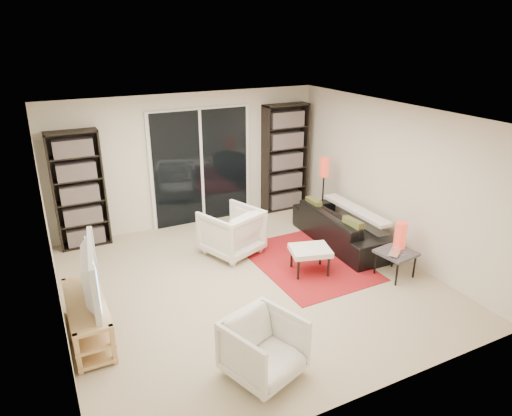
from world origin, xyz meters
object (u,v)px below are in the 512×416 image
object	(u,v)px
armchair_front	(264,348)
ottoman	(310,251)
tv_stand	(88,318)
side_table	(396,254)
armchair_back	(232,231)
bookshelf_right	(285,158)
bookshelf_left	(79,190)
floor_lamp	(324,175)
sofa	(342,227)

from	to	relation	value
armchair_front	ottoman	bearing A→B (deg)	25.89
tv_stand	side_table	size ratio (longest dim) A/B	2.35
armchair_front	side_table	size ratio (longest dim) A/B	1.31
armchair_back	armchair_front	size ratio (longest dim) A/B	1.14
armchair_back	bookshelf_right	bearing A→B (deg)	-163.28
bookshelf_right	tv_stand	bearing A→B (deg)	-147.70
bookshelf_left	armchair_front	bearing A→B (deg)	-72.97
bookshelf_right	floor_lamp	bearing A→B (deg)	-76.47
tv_stand	floor_lamp	world-z (taller)	floor_lamp
tv_stand	bookshelf_left	bearing A→B (deg)	83.45
side_table	armchair_front	bearing A→B (deg)	-159.97
armchair_front	side_table	distance (m)	2.85
floor_lamp	armchair_front	bearing A→B (deg)	-132.38
bookshelf_right	side_table	size ratio (longest dim) A/B	3.77
sofa	floor_lamp	world-z (taller)	floor_lamp
armchair_front	sofa	bearing A→B (deg)	20.97
bookshelf_right	armchair_front	world-z (taller)	bookshelf_right
armchair_back	ottoman	bearing A→B (deg)	104.38
side_table	bookshelf_left	bearing A→B (deg)	141.54
tv_stand	side_table	world-z (taller)	tv_stand
floor_lamp	armchair_back	bearing A→B (deg)	-169.51
side_table	floor_lamp	size ratio (longest dim) A/B	0.44
ottoman	floor_lamp	size ratio (longest dim) A/B	0.54
tv_stand	floor_lamp	size ratio (longest dim) A/B	1.04
bookshelf_right	floor_lamp	distance (m)	1.04
armchair_back	sofa	bearing A→B (deg)	143.95
side_table	ottoman	bearing A→B (deg)	148.46
ottoman	floor_lamp	distance (m)	2.00
sofa	armchair_back	xyz separation A→B (m)	(-1.83, 0.48, 0.09)
bookshelf_left	ottoman	bearing A→B (deg)	-40.73
tv_stand	armchair_front	size ratio (longest dim) A/B	1.79
armchair_back	floor_lamp	size ratio (longest dim) A/B	0.66
sofa	bookshelf_left	bearing A→B (deg)	66.40
tv_stand	armchair_back	xyz separation A→B (m)	(2.39, 1.25, 0.12)
bookshelf_left	armchair_front	world-z (taller)	bookshelf_left
bookshelf_right	ottoman	bearing A→B (deg)	-111.44
bookshelf_left	armchair_back	xyz separation A→B (m)	(2.09, -1.37, -0.59)
tv_stand	ottoman	distance (m)	3.18
bookshelf_left	ottoman	size ratio (longest dim) A/B	2.87
sofa	ottoman	bearing A→B (deg)	122.69
armchair_back	side_table	bearing A→B (deg)	115.33
ottoman	sofa	bearing A→B (deg)	30.90
bookshelf_right	armchair_back	xyz separation A→B (m)	(-1.76, -1.37, -0.67)
tv_stand	sofa	distance (m)	4.28
tv_stand	armchair_back	bearing A→B (deg)	27.65
armchair_front	tv_stand	bearing A→B (deg)	117.15
tv_stand	sofa	world-z (taller)	sofa
floor_lamp	bookshelf_right	bearing A→B (deg)	103.53
bookshelf_left	sofa	size ratio (longest dim) A/B	0.97
bookshelf_left	side_table	xyz separation A→B (m)	(3.94, -3.13, -0.62)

